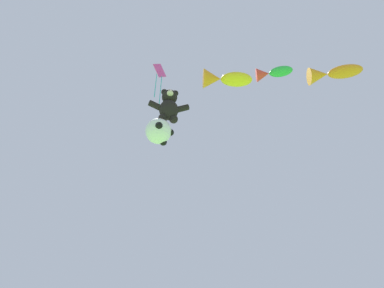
% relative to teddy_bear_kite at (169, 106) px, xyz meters
% --- Properties ---
extents(teddy_bear_kite, '(1.74, 0.77, 1.76)m').
position_rel_teddy_bear_kite_xyz_m(teddy_bear_kite, '(0.00, 0.00, 0.00)').
color(teddy_bear_kite, black).
extents(soccer_ball_kite, '(1.11, 1.10, 1.02)m').
position_rel_teddy_bear_kite_xyz_m(soccer_ball_kite, '(-0.33, -0.07, -1.42)').
color(soccer_ball_kite, white).
extents(fish_kite_goldfin, '(2.19, 1.01, 0.84)m').
position_rel_teddy_bear_kite_xyz_m(fish_kite_goldfin, '(2.25, -0.83, 1.11)').
color(fish_kite_goldfin, yellow).
extents(fish_kite_emerald, '(1.69, 1.12, 0.64)m').
position_rel_teddy_bear_kite_xyz_m(fish_kite_emerald, '(4.49, -0.93, 1.79)').
color(fish_kite_emerald, green).
extents(fish_kite_tangerine, '(2.34, 1.46, 0.80)m').
position_rel_teddy_bear_kite_xyz_m(fish_kite_tangerine, '(7.03, -1.49, 1.60)').
color(fish_kite_tangerine, orange).
extents(diamond_kite, '(0.71, 0.71, 2.79)m').
position_rel_teddy_bear_kite_xyz_m(diamond_kite, '(-0.54, 0.61, 2.49)').
color(diamond_kite, '#E53F9E').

